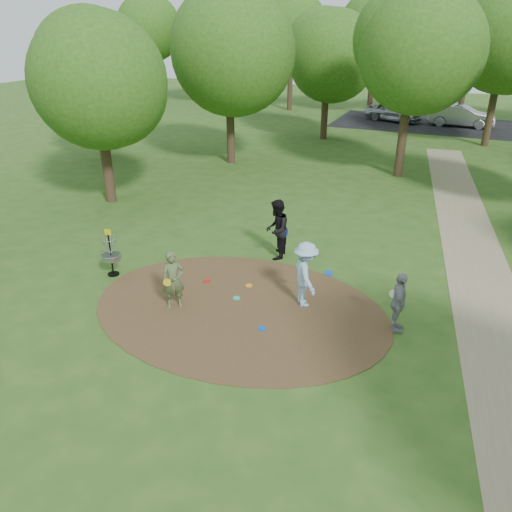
% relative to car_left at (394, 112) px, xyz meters
% --- Properties ---
extents(ground, '(100.00, 100.00, 0.00)m').
position_rel_car_left_xyz_m(ground, '(0.70, -30.15, -0.74)').
color(ground, '#2D5119').
rests_on(ground, ground).
extents(dirt_clearing, '(8.40, 8.40, 0.02)m').
position_rel_car_left_xyz_m(dirt_clearing, '(0.70, -30.15, -0.73)').
color(dirt_clearing, '#47301C').
rests_on(dirt_clearing, ground).
extents(footpath, '(7.55, 39.89, 0.01)m').
position_rel_car_left_xyz_m(footpath, '(7.20, -28.15, -0.74)').
color(footpath, '#8C7A5B').
rests_on(footpath, ground).
extents(parking_lot, '(14.00, 8.00, 0.01)m').
position_rel_car_left_xyz_m(parking_lot, '(2.70, -0.15, -0.74)').
color(parking_lot, black).
rests_on(parking_lot, ground).
extents(player_observer_with_disc, '(0.73, 0.68, 1.67)m').
position_rel_car_left_xyz_m(player_observer_with_disc, '(-1.00, -30.73, 0.09)').
color(player_observer_with_disc, '#4D6037').
rests_on(player_observer_with_disc, ground).
extents(player_throwing_with_disc, '(1.41, 1.40, 1.89)m').
position_rel_car_left_xyz_m(player_throwing_with_disc, '(2.28, -29.19, 0.20)').
color(player_throwing_with_disc, '#95BEDE').
rests_on(player_throwing_with_disc, ground).
extents(player_walking_with_disc, '(0.91, 1.09, 2.02)m').
position_rel_car_left_xyz_m(player_walking_with_disc, '(0.45, -26.64, 0.27)').
color(player_walking_with_disc, black).
rests_on(player_walking_with_disc, ground).
extents(player_waiting_with_disc, '(0.53, 1.01, 1.65)m').
position_rel_car_left_xyz_m(player_waiting_with_disc, '(4.85, -29.51, 0.08)').
color(player_waiting_with_disc, gray).
rests_on(player_waiting_with_disc, ground).
extents(disc_ground_cyan, '(0.22, 0.22, 0.02)m').
position_rel_car_left_xyz_m(disc_ground_cyan, '(0.41, -29.69, -0.71)').
color(disc_ground_cyan, '#17BFAF').
rests_on(disc_ground_cyan, dirt_clearing).
extents(disc_ground_blue, '(0.22, 0.22, 0.02)m').
position_rel_car_left_xyz_m(disc_ground_blue, '(1.68, -30.84, -0.71)').
color(disc_ground_blue, blue).
rests_on(disc_ground_blue, dirt_clearing).
extents(disc_ground_red, '(0.22, 0.22, 0.02)m').
position_rel_car_left_xyz_m(disc_ground_red, '(-0.87, -29.11, -0.71)').
color(disc_ground_red, red).
rests_on(disc_ground_red, dirt_clearing).
extents(car_left, '(4.69, 2.98, 1.49)m').
position_rel_car_left_xyz_m(car_left, '(0.00, 0.00, 0.00)').
color(car_left, '#94959B').
rests_on(car_left, ground).
extents(car_right, '(4.71, 1.76, 1.54)m').
position_rel_car_left_xyz_m(car_right, '(4.94, -0.19, 0.03)').
color(car_right, '#93949A').
rests_on(car_right, ground).
extents(disc_ground_orange, '(0.22, 0.22, 0.02)m').
position_rel_car_left_xyz_m(disc_ground_orange, '(0.43, -28.87, -0.71)').
color(disc_ground_orange, orange).
rests_on(disc_ground_orange, dirt_clearing).
extents(disc_golf_basket, '(0.63, 0.63, 1.54)m').
position_rel_car_left_xyz_m(disc_golf_basket, '(-3.80, -29.85, 0.13)').
color(disc_golf_basket, black).
rests_on(disc_golf_basket, ground).
extents(tree_ring, '(37.63, 45.90, 9.26)m').
position_rel_car_left_xyz_m(tree_ring, '(3.03, -20.49, 4.54)').
color(tree_ring, '#332316').
rests_on(tree_ring, ground).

